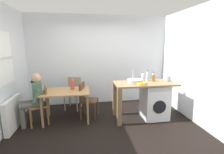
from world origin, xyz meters
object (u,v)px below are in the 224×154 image
chair_spare_by_wall (74,91)px  seated_person (34,97)px  bottle_clear_small (153,77)px  chair_person_seat (42,102)px  bottle_squat_brown (147,76)px  dining_table (66,95)px  mixing_bowl (141,83)px  chair_opposite (86,98)px  washing_machine (154,101)px  vase (72,84)px  bottle_tall_green (143,77)px  utensil_crock (168,78)px

chair_spare_by_wall → seated_person: bearing=64.1°
chair_spare_by_wall → bottle_clear_small: (2.04, -0.88, 0.52)m
chair_person_seat → bottle_squat_brown: size_ratio=3.31×
dining_table → mixing_bowl: 1.81m
chair_opposite → bottle_squat_brown: bottle_squat_brown is taller
seated_person → washing_machine: size_ratio=1.40×
vase → bottle_squat_brown: bearing=-3.6°
chair_spare_by_wall → seated_person: 1.23m
bottle_squat_brown → bottle_tall_green: bearing=150.9°
chair_spare_by_wall → washing_machine: chair_spare_by_wall is taller
bottle_squat_brown → bottle_clear_small: bearing=-34.6°
bottle_tall_green → mixing_bowl: bearing=-113.5°
dining_table → washing_machine: size_ratio=1.28×
mixing_bowl → bottle_squat_brown: bearing=52.9°
washing_machine → bottle_tall_green: bottle_tall_green is taller
mixing_bowl → utensil_crock: (0.80, 0.25, 0.04)m
chair_spare_by_wall → bottle_clear_small: bottle_clear_small is taller
chair_opposite → chair_spare_by_wall: same height
chair_person_seat → dining_table: bearing=-98.0°
dining_table → mixing_bowl: mixing_bowl is taller
dining_table → bottle_tall_green: bearing=1.1°
chair_opposite → seated_person: size_ratio=0.75×
bottle_squat_brown → washing_machine: bearing=-52.5°
dining_table → bottle_tall_green: bottle_tall_green is taller
bottle_tall_green → utensil_crock: 0.64m
bottle_tall_green → mixing_bowl: size_ratio=1.06×
utensil_crock → seated_person: bearing=179.4°
washing_machine → vase: size_ratio=3.37×
dining_table → chair_person_seat: (-0.55, -0.08, -0.14)m
seated_person → mixing_bowl: seated_person is taller
dining_table → washing_machine: washing_machine is taller
chair_spare_by_wall → utensil_crock: (2.42, -0.93, 0.48)m
bottle_clear_small → chair_person_seat: bearing=179.4°
chair_person_seat → chair_opposite: bearing=-97.9°
vase → chair_spare_by_wall: bearing=92.4°
bottle_squat_brown → utensil_crock: utensil_crock is taller
bottle_clear_small → vase: bottle_clear_small is taller
chair_opposite → washing_machine: chair_opposite is taller
chair_person_seat → seated_person: 0.23m
chair_opposite → mixing_bowl: size_ratio=4.31×
dining_table → vase: vase is taller
bottle_tall_green → utensil_crock: size_ratio=0.74×
mixing_bowl → utensil_crock: size_ratio=0.70×
seated_person → bottle_squat_brown: seated_person is taller
chair_person_seat → vase: bearing=-91.8°
chair_spare_by_wall → bottle_clear_small: 2.28m
seated_person → vase: seated_person is taller
seated_person → bottle_clear_small: size_ratio=4.86×
chair_opposite → bottle_squat_brown: size_ratio=3.31×
chair_person_seat → mixing_bowl: mixing_bowl is taller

